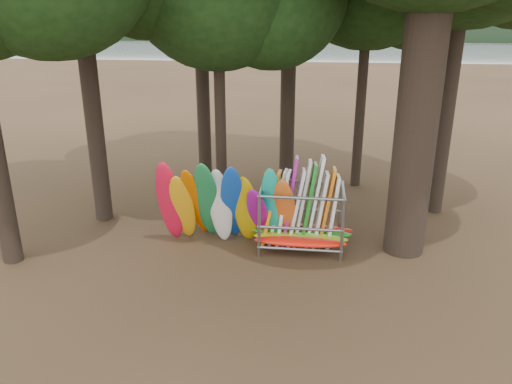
# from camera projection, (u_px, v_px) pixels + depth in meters

# --- Properties ---
(ground) EXTENTS (120.00, 120.00, 0.00)m
(ground) POSITION_uv_depth(u_px,v_px,m) (267.00, 255.00, 14.68)
(ground) COLOR #47331E
(ground) RESTS_ON ground
(lake) EXTENTS (160.00, 160.00, 0.00)m
(lake) POSITION_uv_depth(u_px,v_px,m) (310.00, 62.00, 70.65)
(lake) COLOR gray
(lake) RESTS_ON ground
(far_shore) EXTENTS (160.00, 4.00, 4.00)m
(far_shore) POSITION_uv_depth(u_px,v_px,m) (315.00, 33.00, 116.62)
(far_shore) COLOR black
(far_shore) RESTS_ON ground
(kayak_row) EXTENTS (4.23, 2.04, 2.99)m
(kayak_row) POSITION_uv_depth(u_px,v_px,m) (223.00, 206.00, 14.86)
(kayak_row) COLOR red
(kayak_row) RESTS_ON ground
(storage_rack) EXTENTS (3.16, 1.53, 2.82)m
(storage_rack) POSITION_uv_depth(u_px,v_px,m) (301.00, 219.00, 14.84)
(storage_rack) COLOR slate
(storage_rack) RESTS_ON ground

